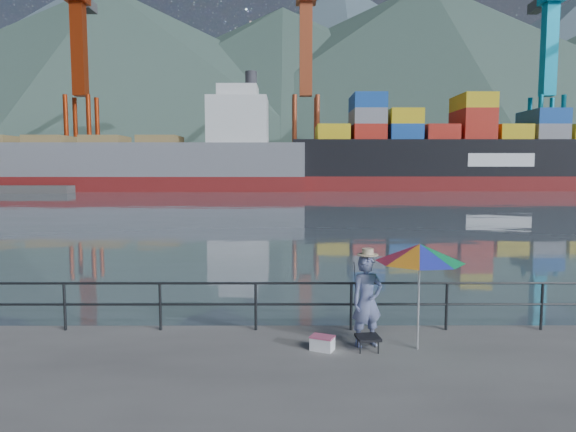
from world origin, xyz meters
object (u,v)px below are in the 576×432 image
Objects in this scene: beach_umbrella at (420,253)px; bulk_carrier at (136,163)px; cooler_bag at (322,344)px; container_ship at (498,152)px; fisherman at (367,301)px.

bulk_carrier is at bearing 110.11° from beach_umbrella.
bulk_carrier reaches higher than cooler_bag.
container_ship reaches higher than cooler_bag.
fisherman is 1.35m from beach_umbrella.
beach_umbrella is 0.03× the size of container_ship.
bulk_carrier is 57.45m from container_ship.
fisherman is 80.17m from container_ship.
fisherman is 0.03× the size of container_ship.
fisherman is at bearing -113.88° from container_ship.
fisherman is at bearing 40.54° from cooler_bag.
cooler_bag is (-1.79, -0.05, -1.71)m from beach_umbrella.
cooler_bag is (-0.86, -0.25, -0.75)m from fisherman.
container_ship is at bearing 66.79° from beach_umbrella.
container_ship is (31.46, 73.38, 3.98)m from beach_umbrella.
bulk_carrier is 0.90× the size of container_ship.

